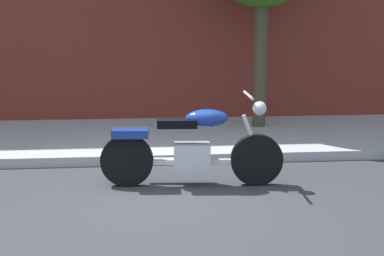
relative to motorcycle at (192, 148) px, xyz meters
The scene contains 3 objects.
ground_plane 0.91m from the motorcycle, 133.76° to the right, with size 60.00×60.00×0.00m, color #38383D.
sidewalk 2.70m from the motorcycle, 101.55° to the left, with size 20.35×3.21×0.14m, color #B1B1B1.
motorcycle is the anchor object (origin of this frame).
Camera 1 is at (-0.03, -5.36, 1.85)m, focal length 46.69 mm.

